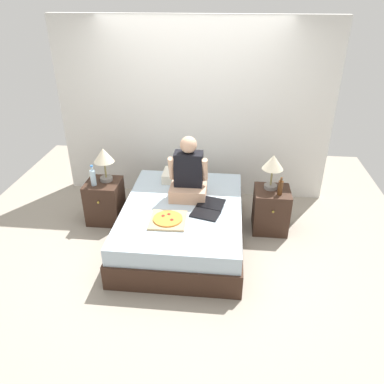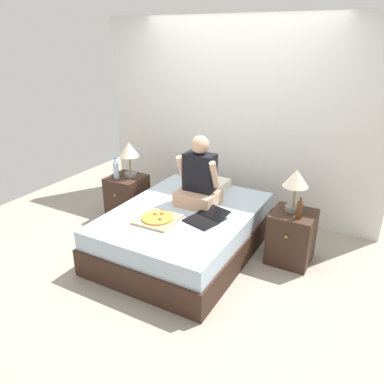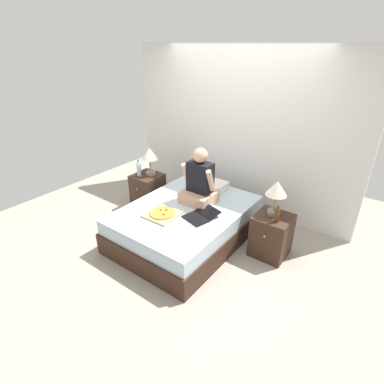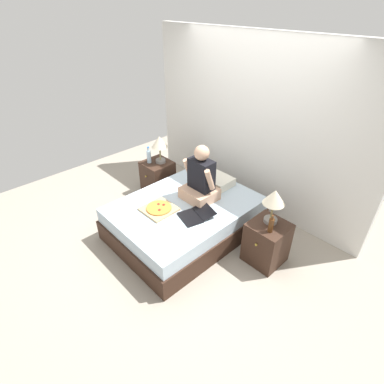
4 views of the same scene
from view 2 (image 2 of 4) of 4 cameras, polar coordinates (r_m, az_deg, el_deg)
name	(u,v)px [view 2 (image 2 of 4)]	position (r m, az deg, el deg)	size (l,w,h in m)	color
ground_plane	(185,250)	(4.31, -1.12, -8.77)	(5.82, 5.82, 0.00)	#9E9384
wall_back	(235,119)	(4.96, 6.61, 10.96)	(3.82, 0.12, 2.50)	silver
bed	(185,231)	(4.19, -1.14, -5.93)	(1.44, 1.93, 0.49)	#382319
nightstand_left	(127,197)	(5.01, -9.82, -0.73)	(0.44, 0.47, 0.57)	#382319
lamp_on_left_nightstand	(129,152)	(4.82, -9.55, 6.05)	(0.26, 0.26, 0.45)	gray
water_bottle	(116,170)	(4.86, -11.52, 3.36)	(0.07, 0.07, 0.28)	silver
nightstand_right	(291,237)	(4.13, 14.89, -6.61)	(0.44, 0.47, 0.57)	#382319
lamp_on_right_nightstand	(296,181)	(3.92, 15.55, 1.61)	(0.26, 0.26, 0.45)	gray
beer_bottle	(299,209)	(3.86, 16.06, -2.56)	(0.06, 0.06, 0.23)	#512D14
pillow	(206,184)	(4.64, 2.20, 1.25)	(0.52, 0.34, 0.12)	silver
person_seated	(199,180)	(4.14, 1.08, 1.91)	(0.47, 0.40, 0.78)	tan
laptop	(205,219)	(3.85, 1.98, -4.08)	(0.42, 0.48, 0.07)	black
pizza_box	(158,219)	(3.86, -5.27, -4.12)	(0.41, 0.41, 0.05)	tan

